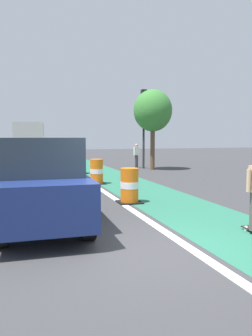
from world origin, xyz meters
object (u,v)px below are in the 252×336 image
Objects in this scene: delivery_truck_down_block at (31,139)px; pedestrian_crossing at (136,155)px; traffic_barrel_front at (129,186)px; traffic_barrel_back at (81,164)px; parked_sedan_second at (34,167)px; street_tree_sidewalk at (153,111)px; traffic_barrel_mid at (97,172)px; traffic_barrel_far at (75,161)px; traffic_light_corner at (144,115)px; parked_suv_nearest at (42,181)px.

pedestrian_crossing is at bearing -55.75° from delivery_truck_down_block.
traffic_barrel_front is 8.83m from traffic_barrel_back.
street_tree_sidewalk is (7.40, 5.64, 2.83)m from parked_sedan_second.
traffic_barrel_front is 11.92m from pedestrian_crossing.
street_tree_sidewalk reaches higher than traffic_barrel_back.
delivery_truck_down_block reaches higher than parked_sedan_second.
traffic_barrel_mid is at bearing -81.78° from delivery_truck_down_block.
traffic_barrel_far is at bearing -74.72° from delivery_truck_down_block.
traffic_barrel_far is at bearing 87.79° from traffic_barrel_back.
street_tree_sidewalk is (4.61, -1.87, 3.14)m from traffic_barrel_far.
street_tree_sidewalk reaches higher than traffic_barrel_mid.
parked_sedan_second reaches higher than traffic_barrel_far.
traffic_barrel_mid is 0.14× the size of delivery_truck_down_block.
traffic_barrel_far is (2.80, 7.51, -0.30)m from parked_sedan_second.
pedestrian_crossing reaches higher than traffic_barrel_mid.
traffic_barrel_mid is 7.91m from pedestrian_crossing.
traffic_light_corner is at bearing -11.67° from traffic_barrel_far.
street_tree_sidewalk is at bearing 57.47° from parked_suv_nearest.
traffic_barrel_mid is at bearing 67.11° from parked_suv_nearest.
pedestrian_crossing is (4.14, 2.36, 0.33)m from traffic_barrel_back.
traffic_barrel_mid is at bearing -125.80° from traffic_light_corner.
traffic_barrel_back is (2.69, 4.71, -0.30)m from parked_sedan_second.
parked_suv_nearest is 14.76m from traffic_light_corner.
traffic_barrel_back is 0.21× the size of traffic_light_corner.
delivery_truck_down_block is at bearing 122.83° from street_tree_sidewalk.
traffic_barrel_far is 0.14× the size of delivery_truck_down_block.
delivery_truck_down_block is (0.35, 22.69, 0.81)m from parked_suv_nearest.
traffic_barrel_back is 0.22× the size of street_tree_sidewalk.
parked_suv_nearest is 4.25× the size of traffic_barrel_mid.
street_tree_sidewalk is at bearing -22.11° from traffic_barrel_far.
street_tree_sidewalk reaches higher than traffic_barrel_front.
delivery_truck_down_block is at bearing 124.36° from traffic_light_corner.
traffic_barrel_mid is 7.16m from traffic_barrel_far.
street_tree_sidewalk is (4.68, 9.76, 3.14)m from traffic_barrel_front.
parked_sedan_second is 0.84× the size of street_tree_sidewalk.
pedestrian_crossing is at bearing 111.99° from street_tree_sidewalk.
traffic_barrel_back is at bearing -92.21° from traffic_barrel_far.
street_tree_sidewalk is at bearing 48.06° from traffic_barrel_mid.
traffic_light_corner reaches higher than traffic_barrel_far.
traffic_barrel_mid is 1.00× the size of traffic_barrel_far.
parked_sedan_second reaches higher than traffic_barrel_back.
traffic_barrel_back is 5.70m from traffic_light_corner.
traffic_light_corner reaches higher than street_tree_sidewalk.
parked_suv_nearest is 14.80m from pedestrian_crossing.
delivery_truck_down_block is at bearing 88.96° from parked_sedan_second.
traffic_barrel_back is at bearing 75.73° from parked_suv_nearest.
parked_suv_nearest is 14.10m from street_tree_sidewalk.
traffic_light_corner is at bearing -53.43° from pedestrian_crossing.
pedestrian_crossing is (4.17, 6.71, 0.33)m from traffic_barrel_mid.
parked_sedan_second is 3.84× the size of traffic_barrel_mid.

